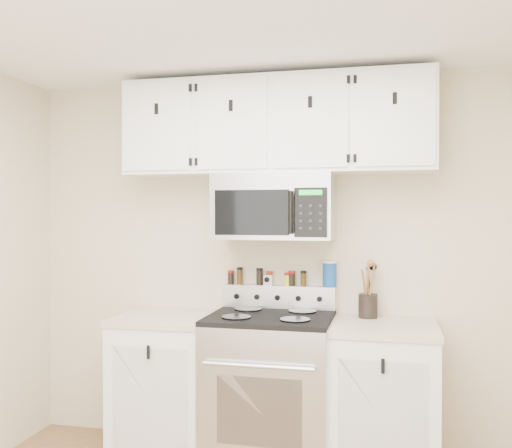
{
  "coord_description": "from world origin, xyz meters",
  "views": [
    {
      "loc": [
        0.72,
        -2.05,
        1.58
      ],
      "look_at": [
        -0.1,
        1.45,
        1.52
      ],
      "focal_mm": 40.0,
      "sensor_mm": 36.0,
      "label": 1
    }
  ],
  "objects_px": {
    "microwave": "(274,206)",
    "salt_canister": "(330,274)",
    "range": "(270,389)",
    "utensil_crock": "(368,304)"
  },
  "relations": [
    {
      "from": "microwave",
      "to": "salt_canister",
      "type": "distance_m",
      "value": 0.58
    },
    {
      "from": "utensil_crock",
      "to": "range",
      "type": "bearing_deg",
      "value": -160.65
    },
    {
      "from": "range",
      "to": "salt_canister",
      "type": "xyz_separation_m",
      "value": [
        0.34,
        0.28,
        0.7
      ]
    },
    {
      "from": "microwave",
      "to": "salt_canister",
      "type": "bearing_deg",
      "value": 24.61
    },
    {
      "from": "range",
      "to": "microwave",
      "type": "height_order",
      "value": "microwave"
    },
    {
      "from": "range",
      "to": "utensil_crock",
      "type": "relative_size",
      "value": 3.13
    },
    {
      "from": "utensil_crock",
      "to": "salt_canister",
      "type": "xyz_separation_m",
      "value": [
        -0.25,
        0.07,
        0.18
      ]
    },
    {
      "from": "utensil_crock",
      "to": "salt_canister",
      "type": "height_order",
      "value": "same"
    },
    {
      "from": "range",
      "to": "salt_canister",
      "type": "distance_m",
      "value": 0.83
    },
    {
      "from": "microwave",
      "to": "salt_canister",
      "type": "relative_size",
      "value": 4.47
    }
  ]
}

